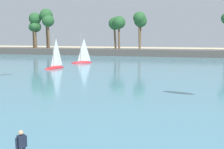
{
  "coord_description": "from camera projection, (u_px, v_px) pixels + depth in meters",
  "views": [
    {
      "loc": [
        6.04,
        -4.04,
        5.88
      ],
      "look_at": [
        1.6,
        14.26,
        3.3
      ],
      "focal_mm": 47.7,
      "sensor_mm": 36.0,
      "label": 1
    }
  ],
  "objects": [
    {
      "name": "sea",
      "position": [
        156.0,
        61.0,
        65.29
      ],
      "size": [
        220.0,
        107.12,
        0.06
      ],
      "primitive_type": "cube",
      "color": "teal",
      "rests_on": "ground"
    },
    {
      "name": "sailboat_near_shore",
      "position": [
        82.0,
        60.0,
        59.32
      ],
      "size": [
        4.25,
        3.44,
        6.18
      ],
      "color": "red",
      "rests_on": "sea"
    },
    {
      "name": "palm_headland",
      "position": [
        145.0,
        44.0,
        78.93
      ],
      "size": [
        108.12,
        6.0,
        13.02
      ],
      "color": "#514C47",
      "rests_on": "ground"
    },
    {
      "name": "sailboat_far_left",
      "position": [
        55.0,
        65.0,
        50.15
      ],
      "size": [
        2.69,
        4.57,
        6.36
      ],
      "color": "red",
      "rests_on": "sea"
    },
    {
      "name": "person_at_waterline",
      "position": [
        21.0,
        147.0,
        13.2
      ],
      "size": [
        0.35,
        0.48,
        1.67
      ],
      "color": "#141E33",
      "rests_on": "ground"
    }
  ]
}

